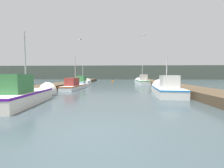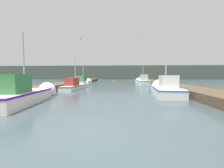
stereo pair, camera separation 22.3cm
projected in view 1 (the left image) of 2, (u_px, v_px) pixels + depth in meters
name	position (u px, v px, depth m)	size (l,w,h in m)	color
ground_plane	(93.00, 135.00, 3.94)	(200.00, 200.00, 0.00)	#38474C
dock_left	(65.00, 85.00, 20.21)	(2.62, 40.00, 0.54)	#4C3D2B
dock_right	(165.00, 85.00, 19.54)	(2.62, 40.00, 0.54)	#4C3D2B
distant_shore_ridge	(118.00, 73.00, 59.06)	(120.00, 16.00, 4.76)	#424C42
fishing_boat_0	(29.00, 94.00, 8.57)	(1.96, 5.88, 4.29)	silver
fishing_boat_1	(166.00, 89.00, 12.13)	(2.28, 5.67, 3.55)	silver
fishing_boat_2	(77.00, 85.00, 17.04)	(1.60, 6.34, 3.98)	silver
fishing_boat_3	(83.00, 82.00, 21.74)	(1.58, 6.50, 3.25)	silver
fishing_boat_4	(142.00, 81.00, 24.89)	(2.01, 5.20, 3.58)	silver
mooring_piling_0	(68.00, 83.00, 17.58)	(0.24, 0.24, 1.14)	#473523
mooring_piling_1	(178.00, 87.00, 12.44)	(0.28, 0.28, 1.11)	#473523
channel_buoy	(113.00, 82.00, 32.31)	(0.45, 0.45, 0.95)	#BF6513
seagull_lead	(143.00, 35.00, 15.34)	(0.56, 0.31, 0.12)	white
seagull_1	(80.00, 40.00, 13.98)	(0.43, 0.51, 0.12)	white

